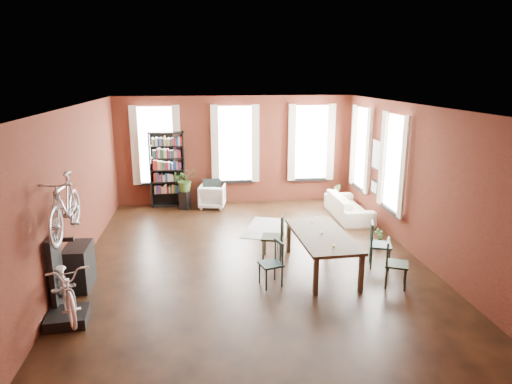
{
  "coord_description": "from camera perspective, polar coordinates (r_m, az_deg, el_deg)",
  "views": [
    {
      "loc": [
        -1.0,
        -8.96,
        3.81
      ],
      "look_at": [
        0.16,
        0.6,
        1.31
      ],
      "focal_mm": 32.0,
      "sensor_mm": 36.0,
      "label": 1
    }
  ],
  "objects": [
    {
      "name": "dining_chair_a",
      "position": [
        8.5,
        1.85,
        -8.96
      ],
      "size": [
        0.48,
        0.48,
        0.84
      ],
      "primitive_type": "cube",
      "rotation": [
        0.0,
        0.0,
        -1.29
      ],
      "color": "#1A3A3B",
      "rests_on": "ground"
    },
    {
      "name": "bicycle_floor",
      "position": [
        7.66,
        -23.01,
        -7.97
      ],
      "size": [
        0.9,
        1.06,
        1.7
      ],
      "primitive_type": "imported",
      "rotation": [
        0.0,
        0.0,
        0.41
      ],
      "color": "silver",
      "rests_on": "bike_trainer"
    },
    {
      "name": "plant_small",
      "position": [
        10.67,
        15.05,
        -6.41
      ],
      "size": [
        0.41,
        0.52,
        0.17
      ],
      "primitive_type": "imported",
      "rotation": [
        0.0,
        0.0,
        0.41
      ],
      "color": "#2A5421",
      "rests_on": "ground"
    },
    {
      "name": "bike_wall_rack",
      "position": [
        8.19,
        -23.69,
        -9.45
      ],
      "size": [
        0.16,
        0.6,
        1.3
      ],
      "primitive_type": "cube",
      "color": "black",
      "rests_on": "ground"
    },
    {
      "name": "dining_chair_c",
      "position": [
        8.82,
        17.17,
        -8.59
      ],
      "size": [
        0.54,
        0.54,
        0.88
      ],
      "primitive_type": "cube",
      "rotation": [
        0.0,
        0.0,
        1.15
      ],
      "color": "black",
      "rests_on": "ground"
    },
    {
      "name": "bicycle_hung",
      "position": [
        7.66,
        -23.02,
        0.73
      ],
      "size": [
        0.47,
        1.0,
        1.66
      ],
      "primitive_type": "imported",
      "color": "#A5A8AD",
      "rests_on": "bike_wall_rack"
    },
    {
      "name": "dining_table",
      "position": [
        9.24,
        8.17,
        -7.41
      ],
      "size": [
        1.11,
        2.25,
        0.75
      ],
      "primitive_type": "cube",
      "rotation": [
        0.0,
        0.0,
        0.05
      ],
      "color": "#473C2A",
      "rests_on": "ground"
    },
    {
      "name": "plant_on_stand",
      "position": [
        13.27,
        -8.85,
        1.21
      ],
      "size": [
        0.83,
        0.87,
        0.53
      ],
      "primitive_type": "imported",
      "rotation": [
        0.0,
        0.0,
        0.42
      ],
      "color": "#3A6026",
      "rests_on": "plant_stand"
    },
    {
      "name": "bookshelf",
      "position": [
        13.57,
        -11.0,
        2.77
      ],
      "size": [
        1.0,
        0.32,
        2.2
      ],
      "primitive_type": "cube",
      "color": "black",
      "rests_on": "ground"
    },
    {
      "name": "console_table",
      "position": [
        9.04,
        -21.2,
        -8.64
      ],
      "size": [
        0.4,
        0.8,
        0.8
      ],
      "primitive_type": "cube",
      "color": "black",
      "rests_on": "ground"
    },
    {
      "name": "dining_chair_d",
      "position": [
        9.6,
        15.27,
        -6.39
      ],
      "size": [
        0.54,
        0.54,
        0.93
      ],
      "primitive_type": "cube",
      "rotation": [
        0.0,
        0.0,
        1.26
      ],
      "color": "#1B3B3A",
      "rests_on": "ground"
    },
    {
      "name": "plant_by_sofa",
      "position": [
        13.56,
        9.67,
        -1.27
      ],
      "size": [
        0.4,
        0.72,
        0.32
      ],
      "primitive_type": "imported",
      "rotation": [
        0.0,
        0.0,
        0.0
      ],
      "color": "#376227",
      "rests_on": "ground"
    },
    {
      "name": "dining_chair_b",
      "position": [
        9.62,
        2.12,
        -5.63
      ],
      "size": [
        0.56,
        0.56,
        0.98
      ],
      "primitive_type": "cube",
      "rotation": [
        0.0,
        0.0,
        -1.83
      ],
      "color": "black",
      "rests_on": "ground"
    },
    {
      "name": "plant_stand",
      "position": [
        13.38,
        -8.89,
        -1.0
      ],
      "size": [
        0.34,
        0.34,
        0.52
      ],
      "primitive_type": "cube",
      "rotation": [
        0.0,
        0.0,
        -0.42
      ],
      "color": "black",
      "rests_on": "ground"
    },
    {
      "name": "cream_sofa",
      "position": [
        12.68,
        11.52,
        -1.31
      ],
      "size": [
        0.61,
        2.08,
        0.81
      ],
      "primitive_type": "imported",
      "rotation": [
        0.0,
        0.0,
        1.57
      ],
      "color": "beige",
      "rests_on": "ground"
    },
    {
      "name": "white_armchair",
      "position": [
        13.38,
        -5.5,
        -0.4
      ],
      "size": [
        0.83,
        0.79,
        0.75
      ],
      "primitive_type": "imported",
      "rotation": [
        0.0,
        0.0,
        2.97
      ],
      "color": "silver",
      "rests_on": "ground"
    },
    {
      "name": "bike_trainer",
      "position": [
        8.02,
        -22.5,
        -14.3
      ],
      "size": [
        0.66,
        0.66,
        0.18
      ],
      "primitive_type": "cube",
      "rotation": [
        0.0,
        0.0,
        0.09
      ],
      "color": "black",
      "rests_on": "ground"
    },
    {
      "name": "striped_rug",
      "position": [
        11.63,
        1.54,
        -4.54
      ],
      "size": [
        1.59,
        1.96,
        0.01
      ],
      "primitive_type": "cube",
      "rotation": [
        0.0,
        0.0,
        -0.35
      ],
      "color": "black",
      "rests_on": "ground"
    },
    {
      "name": "room",
      "position": [
        9.8,
        0.52,
        4.72
      ],
      "size": [
        9.0,
        9.04,
        3.22
      ],
      "color": "black",
      "rests_on": "ground"
    }
  ]
}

